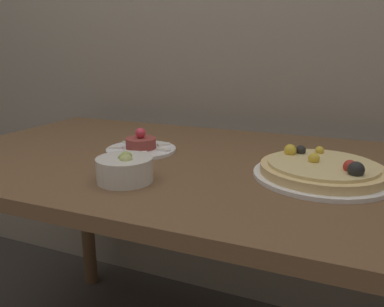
% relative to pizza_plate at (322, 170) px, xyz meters
% --- Properties ---
extents(dining_table, '(1.47, 0.84, 0.80)m').
position_rel_pizza_plate_xyz_m(dining_table, '(-0.36, 0.04, -0.12)').
color(dining_table, brown).
rests_on(dining_table, ground_plane).
extents(pizza_plate, '(0.32, 0.32, 0.07)m').
position_rel_pizza_plate_xyz_m(pizza_plate, '(0.00, 0.00, 0.00)').
color(pizza_plate, white).
rests_on(pizza_plate, dining_table).
extents(tartare_plate, '(0.21, 0.21, 0.07)m').
position_rel_pizza_plate_xyz_m(tartare_plate, '(-0.52, 0.05, -0.00)').
color(tartare_plate, white).
rests_on(tartare_plate, dining_table).
extents(small_bowl, '(0.13, 0.13, 0.07)m').
position_rel_pizza_plate_xyz_m(small_bowl, '(-0.42, -0.20, 0.01)').
color(small_bowl, silver).
rests_on(small_bowl, dining_table).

